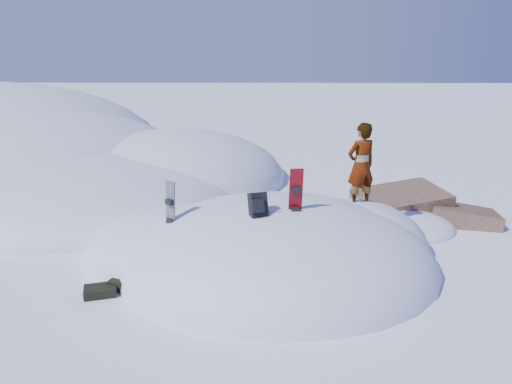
{
  "coord_description": "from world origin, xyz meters",
  "views": [
    {
      "loc": [
        -0.3,
        -10.13,
        4.64
      ],
      "look_at": [
        -0.46,
        0.3,
        1.62
      ],
      "focal_mm": 35.0,
      "sensor_mm": 36.0,
      "label": 1
    }
  ],
  "objects_px": {
    "snowboard_dark": "(170,214)",
    "person": "(361,166)",
    "backpack": "(258,205)",
    "snowboard_red": "(295,202)"
  },
  "relations": [
    {
      "from": "backpack",
      "to": "snowboard_red",
      "type": "bearing_deg",
      "value": -1.27
    },
    {
      "from": "snowboard_red",
      "to": "person",
      "type": "xyz_separation_m",
      "value": [
        1.56,
        1.38,
        0.44
      ]
    },
    {
      "from": "snowboard_dark",
      "to": "person",
      "type": "bearing_deg",
      "value": 54.82
    },
    {
      "from": "snowboard_red",
      "to": "person",
      "type": "relative_size",
      "value": 0.74
    },
    {
      "from": "backpack",
      "to": "person",
      "type": "relative_size",
      "value": 0.29
    },
    {
      "from": "snowboard_dark",
      "to": "backpack",
      "type": "xyz_separation_m",
      "value": [
        1.84,
        -0.45,
        0.35
      ]
    },
    {
      "from": "snowboard_dark",
      "to": "backpack",
      "type": "relative_size",
      "value": 2.46
    },
    {
      "from": "snowboard_red",
      "to": "snowboard_dark",
      "type": "height_order",
      "value": "snowboard_red"
    },
    {
      "from": "snowboard_red",
      "to": "person",
      "type": "bearing_deg",
      "value": 33.79
    },
    {
      "from": "backpack",
      "to": "snowboard_dark",
      "type": "bearing_deg",
      "value": 148.01
    }
  ]
}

